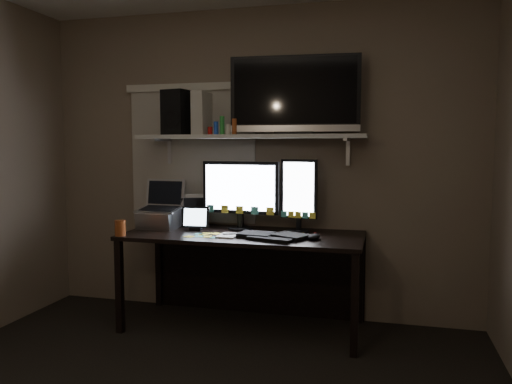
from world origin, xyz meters
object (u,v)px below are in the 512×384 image
(desk, at_px, (247,253))
(laptop, at_px, (159,205))
(cup, at_px, (120,228))
(tv, at_px, (295,95))
(game_console, at_px, (203,114))
(tablet, at_px, (196,218))
(monitor_portrait, at_px, (299,195))
(monitor_landscape, at_px, (240,195))
(speaker, at_px, (179,113))
(keyboard, at_px, (273,236))
(mouse, at_px, (314,237))

(desk, height_order, laptop, laptop)
(cup, height_order, tv, tv)
(game_console, bearing_deg, tablet, -91.97)
(monitor_portrait, bearing_deg, tablet, -163.08)
(monitor_portrait, bearing_deg, monitor_landscape, -172.96)
(laptop, distance_m, speaker, 0.76)
(desk, bearing_deg, keyboard, -41.57)
(speaker, bearing_deg, laptop, -113.81)
(tablet, height_order, cup, tablet)
(monitor_portrait, xyz_separation_m, cup, (-1.25, -0.49, -0.23))
(desk, relative_size, monitor_portrait, 3.16)
(mouse, bearing_deg, monitor_landscape, 171.48)
(mouse, xyz_separation_m, cup, (-1.41, -0.21, 0.04))
(mouse, xyz_separation_m, laptop, (-1.28, 0.18, 0.17))
(monitor_portrait, relative_size, keyboard, 1.12)
(tv, bearing_deg, monitor_portrait, -38.05)
(tablet, height_order, game_console, game_console)
(monitor_portrait, xyz_separation_m, tablet, (-0.80, -0.13, -0.19))
(desk, xyz_separation_m, monitor_landscape, (-0.07, 0.05, 0.45))
(mouse, xyz_separation_m, game_console, (-0.96, 0.33, 0.90))
(tv, relative_size, speaker, 2.74)
(monitor_landscape, height_order, mouse, monitor_landscape)
(tv, height_order, speaker, tv)
(monitor_landscape, height_order, speaker, speaker)
(cup, xyz_separation_m, game_console, (0.45, 0.54, 0.86))
(keyboard, bearing_deg, monitor_landscape, 155.58)
(monitor_landscape, relative_size, mouse, 5.24)
(speaker, bearing_deg, monitor_landscape, 6.41)
(desk, bearing_deg, speaker, 170.35)
(cup, bearing_deg, monitor_landscape, 32.36)
(mouse, height_order, laptop, laptop)
(mouse, bearing_deg, cup, -155.52)
(desk, distance_m, tablet, 0.49)
(keyboard, bearing_deg, mouse, 15.14)
(tv, bearing_deg, speaker, 174.81)
(monitor_portrait, relative_size, speaker, 1.58)
(cup, bearing_deg, game_console, 49.89)
(desk, distance_m, monitor_portrait, 0.61)
(tv, xyz_separation_m, game_console, (-0.75, 0.02, -0.13))
(cup, distance_m, tv, 1.64)
(laptop, height_order, tv, tv)
(speaker, bearing_deg, monitor_portrait, 8.51)
(tablet, bearing_deg, speaker, 134.17)
(desk, xyz_separation_m, mouse, (0.56, -0.24, 0.20))
(laptop, bearing_deg, monitor_portrait, 7.82)
(cup, bearing_deg, tv, 23.29)
(keyboard, relative_size, cup, 4.39)
(monitor_portrait, height_order, speaker, speaker)
(cup, xyz_separation_m, speaker, (0.25, 0.54, 0.87))
(game_console, relative_size, speaker, 0.94)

